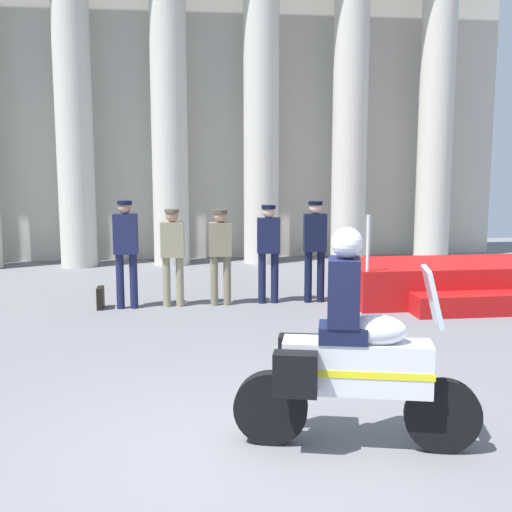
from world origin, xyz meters
TOP-DOWN VIEW (x-y plane):
  - ground_plane at (0.00, 0.00)m, footprint 28.00×28.00m
  - colonnade_backdrop at (-0.52, 10.62)m, footprint 16.50×1.67m
  - reviewing_stand at (4.19, 5.49)m, footprint 3.37×2.13m
  - officer_in_row_0 at (-1.25, 5.63)m, footprint 0.40×0.25m
  - officer_in_row_1 at (-0.50, 5.68)m, footprint 0.40×0.25m
  - officer_in_row_2 at (0.30, 5.68)m, footprint 0.40×0.25m
  - officer_in_row_3 at (1.12, 5.75)m, footprint 0.40×0.25m
  - officer_in_row_4 at (1.92, 5.72)m, footprint 0.40×0.25m
  - motorcycle_with_rider at (0.96, 0.08)m, footprint 2.05×0.87m
  - briefcase_on_ground at (-1.69, 5.67)m, footprint 0.10×0.32m

SIDE VIEW (x-z plane):
  - ground_plane at x=0.00m, z-range 0.00..0.00m
  - briefcase_on_ground at x=-1.69m, z-range 0.00..0.36m
  - reviewing_stand at x=4.19m, z-range -0.46..1.11m
  - motorcycle_with_rider at x=0.96m, z-range -0.16..1.74m
  - officer_in_row_2 at x=0.30m, z-range 0.15..1.76m
  - officer_in_row_1 at x=-0.50m, z-range 0.15..1.78m
  - officer_in_row_3 at x=1.12m, z-range 0.15..1.83m
  - officer_in_row_4 at x=1.92m, z-range 0.16..1.90m
  - officer_in_row_0 at x=-1.25m, z-range 0.16..1.94m
  - colonnade_backdrop at x=-0.52m, z-range 0.27..7.66m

